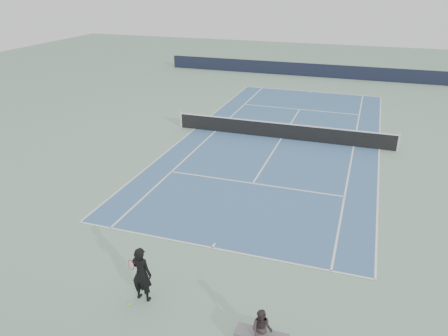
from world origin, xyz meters
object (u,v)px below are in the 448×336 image
(tennis_net, at_px, (282,130))
(tennis_player, at_px, (141,274))
(spectator_bench, at_px, (262,335))
(tennis_ball, at_px, (129,304))

(tennis_net, xyz_separation_m, tennis_player, (-1.04, -14.98, 0.38))
(tennis_net, distance_m, tennis_player, 15.02)
(tennis_net, height_order, spectator_bench, spectator_bench)
(tennis_player, bearing_deg, spectator_bench, -10.28)
(tennis_player, height_order, tennis_ball, tennis_player)
(tennis_ball, bearing_deg, spectator_bench, -3.90)
(tennis_net, xyz_separation_m, tennis_ball, (-1.29, -15.39, -0.47))
(tennis_net, xyz_separation_m, spectator_bench, (2.73, -15.66, -0.10))
(tennis_player, height_order, spectator_bench, tennis_player)
(spectator_bench, bearing_deg, tennis_net, 99.88)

